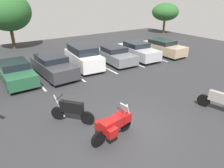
# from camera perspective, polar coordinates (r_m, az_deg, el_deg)

# --- Properties ---
(ground) EXTENTS (44.00, 44.00, 0.10)m
(ground) POSITION_cam_1_polar(r_m,az_deg,el_deg) (9.74, 4.89, -11.82)
(ground) COLOR #2D2D30
(motorcycle_touring) EXTENTS (2.15, 1.03, 1.35)m
(motorcycle_touring) POSITION_cam_1_polar(r_m,az_deg,el_deg) (8.70, 0.54, -10.99)
(motorcycle_touring) COLOR black
(motorcycle_touring) RESTS_ON ground
(motorcycle_second) EXTENTS (0.75, 2.33, 1.32)m
(motorcycle_second) POSITION_cam_1_polar(r_m,az_deg,el_deg) (11.85, 27.95, -4.23)
(motorcycle_second) COLOR black
(motorcycle_second) RESTS_ON ground
(motorcycle_third) EXTENTS (1.49, 1.76, 1.30)m
(motorcycle_third) POSITION_cam_1_polar(r_m,az_deg,el_deg) (9.88, -11.08, -7.18)
(motorcycle_third) COLOR black
(motorcycle_third) RESTS_ON ground
(parking_stripes) EXTENTS (24.90, 4.77, 0.01)m
(parking_stripes) POSITION_cam_1_polar(r_m,az_deg,el_deg) (16.05, -15.63, 2.28)
(parking_stripes) COLOR silver
(parking_stripes) RESTS_ON ground
(car_green) EXTENTS (1.94, 4.46, 1.43)m
(car_green) POSITION_cam_1_polar(r_m,az_deg,el_deg) (15.54, -24.99, 2.96)
(car_green) COLOR #235638
(car_green) RESTS_ON ground
(car_charcoal) EXTENTS (2.19, 4.73, 1.48)m
(car_charcoal) POSITION_cam_1_polar(r_m,az_deg,el_deg) (15.82, -15.89, 4.81)
(car_charcoal) COLOR #38383D
(car_charcoal) RESTS_ON ground
(car_white) EXTENTS (2.11, 4.35, 1.84)m
(car_white) POSITION_cam_1_polar(r_m,az_deg,el_deg) (16.99, -7.92, 7.38)
(car_white) COLOR white
(car_white) RESTS_ON ground
(car_grey) EXTENTS (2.18, 4.42, 1.40)m
(car_grey) POSITION_cam_1_polar(r_m,az_deg,el_deg) (18.28, 0.85, 7.97)
(car_grey) COLOR slate
(car_grey) RESTS_ON ground
(car_silver) EXTENTS (2.14, 4.71, 1.51)m
(car_silver) POSITION_cam_1_polar(r_m,az_deg,el_deg) (19.67, 7.05, 9.09)
(car_silver) COLOR #B7B7BC
(car_silver) RESTS_ON ground
(car_tan) EXTENTS (1.96, 4.68, 1.46)m
(car_tan) POSITION_cam_1_polar(r_m,az_deg,el_deg) (21.52, 13.83, 9.81)
(car_tan) COLOR tan
(car_tan) RESTS_ON ground
(tree_rear) EXTENTS (4.73, 4.73, 5.92)m
(tree_rear) POSITION_cam_1_polar(r_m,az_deg,el_deg) (25.30, -26.80, 17.39)
(tree_rear) COLOR #4C3823
(tree_rear) RESTS_ON ground
(tree_right) EXTENTS (3.97, 3.97, 4.43)m
(tree_right) POSITION_cam_1_polar(r_m,az_deg,el_deg) (34.04, 14.47, 18.67)
(tree_right) COLOR #4C3823
(tree_right) RESTS_ON ground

